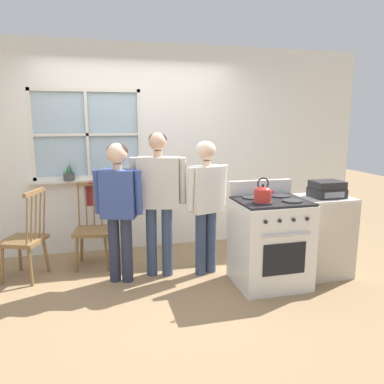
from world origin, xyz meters
TOP-DOWN VIEW (x-y plane):
  - ground_plane at (0.00, 0.00)m, footprint 16.00×16.00m
  - wall_back at (0.04, 1.40)m, footprint 6.40×0.16m
  - chair_by_window at (-0.63, 0.84)m, footprint 0.47×0.46m
  - chair_near_wall at (-1.35, 0.64)m, footprint 0.52×0.53m
  - person_elderly_left at (-0.34, 0.31)m, footprint 0.52×0.31m
  - person_teen_center at (0.09, 0.37)m, footprint 0.61×0.32m
  - person_adult_right at (0.62, 0.29)m, footprint 0.53×0.31m
  - stove at (1.19, -0.15)m, footprint 0.73×0.68m
  - kettle at (1.03, -0.28)m, footprint 0.21×0.17m
  - potted_plant at (-0.89, 1.31)m, footprint 0.14×0.14m
  - handbag at (-0.59, 1.07)m, footprint 0.23×0.21m
  - side_counter at (1.89, -0.05)m, footprint 0.55×0.50m
  - stereo at (1.89, -0.07)m, footprint 0.34×0.29m

SIDE VIEW (x-z plane):
  - ground_plane at x=0.00m, z-range 0.00..0.00m
  - chair_by_window at x=-0.63m, z-range -0.06..0.95m
  - chair_near_wall at x=-1.35m, z-range -0.06..0.95m
  - side_counter at x=1.89m, z-range 0.00..0.90m
  - stove at x=1.19m, z-range -0.07..1.01m
  - handbag at x=-0.59m, z-range 0.68..0.98m
  - person_adult_right at x=0.62m, z-range 0.17..1.68m
  - person_elderly_left at x=-0.34m, z-range 0.17..1.68m
  - person_teen_center at x=0.09m, z-range 0.17..1.78m
  - stereo at x=1.89m, z-range 0.90..1.08m
  - kettle at x=1.03m, z-range 0.90..1.15m
  - potted_plant at x=-0.89m, z-range 0.93..1.17m
  - wall_back at x=0.04m, z-range -0.02..2.68m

